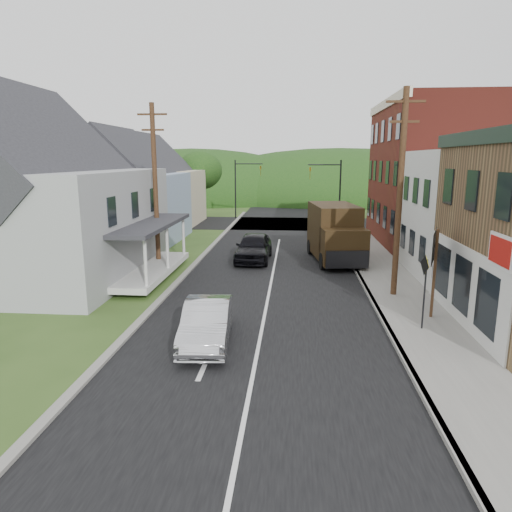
% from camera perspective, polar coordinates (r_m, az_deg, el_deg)
% --- Properties ---
extents(ground, '(120.00, 120.00, 0.00)m').
position_cam_1_polar(ground, '(17.72, 0.96, -8.04)').
color(ground, '#2D4719').
rests_on(ground, ground).
extents(road, '(9.00, 90.00, 0.02)m').
position_cam_1_polar(road, '(27.31, 2.38, -0.84)').
color(road, black).
rests_on(road, ground).
extents(cross_road, '(60.00, 9.00, 0.02)m').
position_cam_1_polar(cross_road, '(44.04, 3.34, 4.07)').
color(cross_road, black).
rests_on(cross_road, ground).
extents(sidewalk_right, '(2.80, 55.00, 0.15)m').
position_cam_1_polar(sidewalk_right, '(25.77, 15.41, -1.88)').
color(sidewalk_right, slate).
rests_on(sidewalk_right, ground).
extents(curb_right, '(0.20, 55.00, 0.15)m').
position_cam_1_polar(curb_right, '(25.56, 12.44, -1.85)').
color(curb_right, slate).
rests_on(curb_right, ground).
extents(curb_left, '(0.30, 55.00, 0.12)m').
position_cam_1_polar(curb_left, '(25.97, -8.12, -1.49)').
color(curb_left, slate).
rests_on(curb_left, ground).
extents(storefront_white, '(8.00, 7.00, 6.50)m').
position_cam_1_polar(storefront_white, '(26.32, 27.67, 4.49)').
color(storefront_white, silver).
rests_on(storefront_white, ground).
extents(storefront_red, '(8.00, 12.00, 10.00)m').
position_cam_1_polar(storefront_red, '(35.13, 22.00, 9.41)').
color(storefront_red, maroon).
rests_on(storefront_red, ground).
extents(house_gray, '(10.20, 12.24, 8.35)m').
position_cam_1_polar(house_gray, '(26.19, -25.41, 6.84)').
color(house_gray, '#96989B').
rests_on(house_gray, ground).
extents(house_blue, '(7.14, 8.16, 7.28)m').
position_cam_1_polar(house_blue, '(35.80, -15.10, 7.80)').
color(house_blue, '#899DBB').
rests_on(house_blue, ground).
extents(house_cream, '(7.14, 8.16, 7.28)m').
position_cam_1_polar(house_cream, '(44.49, -11.78, 8.71)').
color(house_cream, '#BBB091').
rests_on(house_cream, ground).
extents(utility_pole_right, '(1.60, 0.26, 9.00)m').
position_cam_1_polar(utility_pole_right, '(20.65, 17.54, 7.53)').
color(utility_pole_right, '#472D19').
rests_on(utility_pole_right, ground).
extents(utility_pole_left, '(1.60, 0.26, 9.00)m').
position_cam_1_polar(utility_pole_left, '(25.79, -12.48, 8.59)').
color(utility_pole_left, '#472D19').
rests_on(utility_pole_left, ground).
extents(traffic_signal_right, '(2.87, 0.20, 6.00)m').
position_cam_1_polar(traffic_signal_right, '(40.30, 9.47, 8.57)').
color(traffic_signal_right, black).
rests_on(traffic_signal_right, ground).
extents(traffic_signal_left, '(2.87, 0.20, 6.00)m').
position_cam_1_polar(traffic_signal_left, '(47.47, -1.75, 9.22)').
color(traffic_signal_left, black).
rests_on(traffic_signal_left, ground).
extents(tree_left_b, '(4.80, 4.80, 6.94)m').
position_cam_1_polar(tree_left_b, '(33.87, -27.84, 8.64)').
color(tree_left_b, '#382616').
rests_on(tree_left_b, ground).
extents(tree_left_c, '(5.80, 5.80, 8.41)m').
position_cam_1_polar(tree_left_c, '(41.76, -24.42, 10.78)').
color(tree_left_c, '#382616').
rests_on(tree_left_c, ground).
extents(tree_left_d, '(4.80, 4.80, 6.94)m').
position_cam_1_polar(tree_left_d, '(49.66, -7.04, 10.56)').
color(tree_left_d, '#382616').
rests_on(tree_left_d, ground).
extents(forested_ridge, '(90.00, 30.00, 16.00)m').
position_cam_1_polar(forested_ridge, '(71.87, 3.95, 7.15)').
color(forested_ridge, black).
rests_on(forested_ridge, ground).
extents(silver_sedan, '(1.85, 4.42, 1.42)m').
position_cam_1_polar(silver_sedan, '(15.49, -6.15, -8.32)').
color(silver_sedan, silver).
rests_on(silver_sedan, ground).
extents(dark_sedan, '(2.12, 4.98, 1.68)m').
position_cam_1_polar(dark_sedan, '(27.63, -0.28, 1.10)').
color(dark_sedan, black).
rests_on(dark_sedan, ground).
extents(delivery_van, '(3.21, 6.34, 3.40)m').
position_cam_1_polar(delivery_van, '(27.75, 9.88, 2.81)').
color(delivery_van, black).
rests_on(delivery_van, ground).
extents(route_sign_cluster, '(0.72, 1.85, 3.39)m').
position_cam_1_polar(route_sign_cluster, '(18.33, 21.36, -0.55)').
color(route_sign_cluster, '#472D19').
rests_on(route_sign_cluster, sidewalk_right).
extents(warning_sign, '(0.15, 0.74, 2.69)m').
position_cam_1_polar(warning_sign, '(17.03, 20.33, -3.05)').
color(warning_sign, black).
rests_on(warning_sign, sidewalk_right).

